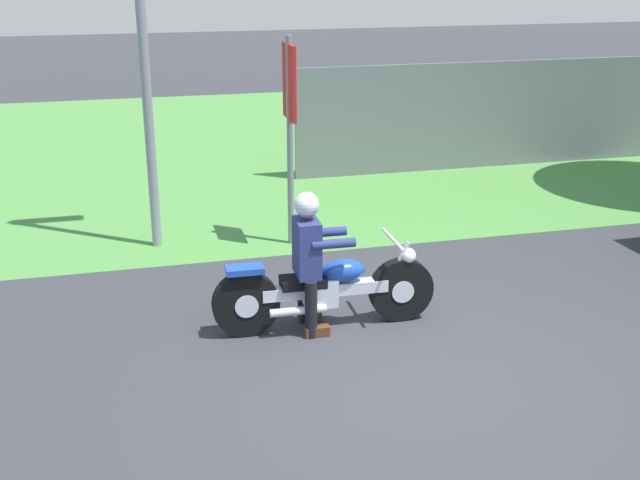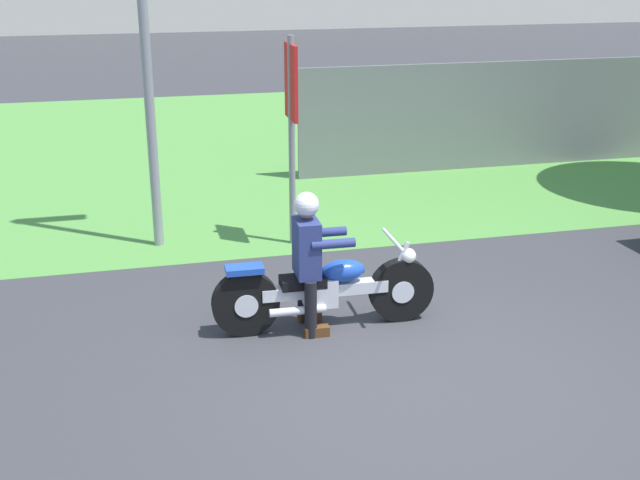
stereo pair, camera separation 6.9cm
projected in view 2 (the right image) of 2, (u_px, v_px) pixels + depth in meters
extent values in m
plane|color=#38383D|center=(410.00, 379.00, 7.10)|extent=(120.00, 120.00, 0.00)
cube|color=#549342|center=(245.00, 146.00, 15.55)|extent=(60.00, 12.00, 0.01)
cylinder|color=black|center=(401.00, 290.00, 8.13)|extent=(0.66, 0.14, 0.65)
cylinder|color=silver|center=(401.00, 290.00, 8.13)|extent=(0.23, 0.15, 0.23)
cylinder|color=black|center=(246.00, 304.00, 7.81)|extent=(0.66, 0.14, 0.65)
cylinder|color=silver|center=(246.00, 304.00, 7.81)|extent=(0.23, 0.15, 0.23)
cube|color=silver|center=(325.00, 289.00, 7.94)|extent=(1.26, 0.17, 0.12)
cube|color=silver|center=(320.00, 292.00, 7.94)|extent=(0.33, 0.25, 0.28)
ellipsoid|color=#1E47B2|center=(343.00, 271.00, 7.92)|extent=(0.45, 0.25, 0.22)
cube|color=black|center=(303.00, 282.00, 7.86)|extent=(0.45, 0.25, 0.10)
cube|color=#1E47B2|center=(244.00, 269.00, 7.69)|extent=(0.37, 0.21, 0.06)
cylinder|color=silver|center=(397.00, 267.00, 8.03)|extent=(0.25, 0.06, 0.53)
cylinder|color=silver|center=(393.00, 240.00, 7.92)|extent=(0.05, 0.66, 0.04)
sphere|color=white|center=(408.00, 256.00, 8.02)|extent=(0.16, 0.16, 0.16)
cylinder|color=silver|center=(298.00, 311.00, 7.80)|extent=(0.55, 0.09, 0.08)
cylinder|color=black|center=(303.00, 295.00, 8.11)|extent=(0.12, 0.12, 0.58)
cube|color=#593319|center=(309.00, 316.00, 8.20)|extent=(0.24, 0.11, 0.10)
cylinder|color=black|center=(311.00, 309.00, 7.78)|extent=(0.12, 0.12, 0.58)
cube|color=#593319|center=(317.00, 331.00, 7.87)|extent=(0.24, 0.11, 0.10)
cube|color=navy|center=(307.00, 247.00, 7.75)|extent=(0.23, 0.39, 0.56)
cylinder|color=navy|center=(325.00, 232.00, 7.93)|extent=(0.42, 0.10, 0.09)
cylinder|color=navy|center=(333.00, 244.00, 7.61)|extent=(0.42, 0.10, 0.09)
sphere|color=#996B4C|center=(306.00, 208.00, 7.62)|extent=(0.20, 0.20, 0.20)
sphere|color=silver|center=(306.00, 205.00, 7.61)|extent=(0.24, 0.24, 0.24)
cylinder|color=gray|center=(144.00, 25.00, 9.42)|extent=(0.12, 0.12, 5.45)
cylinder|color=gray|center=(292.00, 143.00, 9.96)|extent=(0.08, 0.08, 2.60)
cube|color=red|center=(291.00, 82.00, 9.71)|extent=(0.04, 0.60, 0.90)
cube|color=slate|center=(499.00, 115.00, 13.79)|extent=(7.00, 0.06, 1.80)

